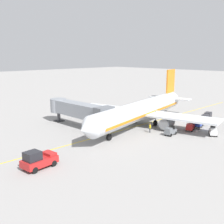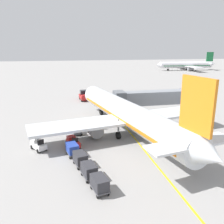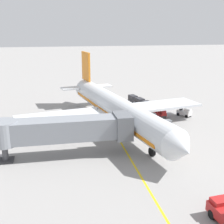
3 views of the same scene
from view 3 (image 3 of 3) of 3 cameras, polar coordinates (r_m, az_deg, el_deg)
name	(u,v)px [view 3 (image 3 of 3)]	position (r m, az deg, el deg)	size (l,w,h in m)	color
ground_plane	(113,129)	(46.47, 0.13, -3.24)	(400.00, 400.00, 0.00)	gray
gate_lead_in_line	(113,129)	(46.46, 0.13, -3.24)	(0.24, 80.00, 0.01)	gold
parked_airliner	(116,108)	(46.06, 0.68, 0.73)	(30.44, 37.13, 10.63)	silver
jet_bridge	(63,130)	(36.22, -9.43, -3.35)	(16.84, 3.50, 4.98)	gray
baggage_tug_lead	(166,123)	(47.63, 10.23, -2.12)	(1.46, 2.59, 1.62)	slate
baggage_tug_trailing	(185,112)	(54.24, 13.71, -0.08)	(2.33, 2.76, 1.62)	silver
baggage_tug_spare	(160,114)	(52.64, 9.12, -0.31)	(1.94, 2.75, 1.62)	#B21E1E
baggage_cart_front	(156,108)	(54.98, 8.43, 0.68)	(1.75, 2.98, 1.58)	#4C4C51
baggage_cart_second_in_train	(147,105)	(57.41, 6.75, 1.40)	(1.75, 2.98, 1.58)	#4C4C51
baggage_cart_third_in_train	(140,101)	(59.91, 5.30, 2.07)	(1.75, 2.98, 1.58)	#4C4C51
baggage_cart_tail_end	(133,98)	(62.26, 4.01, 2.63)	(1.75, 2.98, 1.58)	#4C4C51
ground_crew_wing_walker	(146,126)	(45.30, 6.56, -2.59)	(0.60, 0.55, 1.69)	#232328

